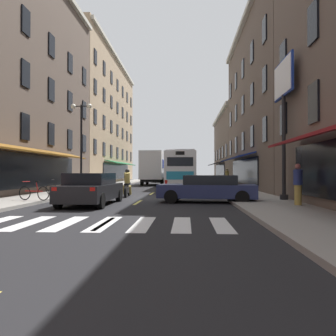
# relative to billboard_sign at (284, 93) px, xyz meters

# --- Properties ---
(ground_plane) EXTENTS (34.80, 80.00, 0.10)m
(ground_plane) POSITION_rel_billboard_sign_xyz_m (-7.05, 3.08, -5.33)
(ground_plane) COLOR black
(lane_centre_dashes) EXTENTS (0.14, 73.90, 0.01)m
(lane_centre_dashes) POSITION_rel_billboard_sign_xyz_m (-7.05, 2.83, -5.28)
(lane_centre_dashes) COLOR #DBCC4C
(lane_centre_dashes) RESTS_ON ground
(crosswalk_near) EXTENTS (7.10, 2.80, 0.01)m
(crosswalk_near) POSITION_rel_billboard_sign_xyz_m (-7.05, -6.92, -5.28)
(crosswalk_near) COLOR silver
(crosswalk_near) RESTS_ON ground
(sidewalk_left) EXTENTS (3.00, 80.00, 0.14)m
(sidewalk_left) POSITION_rel_billboard_sign_xyz_m (-12.95, 3.08, -5.21)
(sidewalk_left) COLOR gray
(sidewalk_left) RESTS_ON ground
(sidewalk_right) EXTENTS (3.00, 80.00, 0.14)m
(sidewalk_right) POSITION_rel_billboard_sign_xyz_m (-1.15, 3.08, -5.21)
(sidewalk_right) COLOR gray
(sidewalk_right) RESTS_ON ground
(storefront_row_left) EXTENTS (9.44, 79.90, 17.75)m
(storefront_row_left) POSITION_rel_billboard_sign_xyz_m (-18.43, 7.53, 2.45)
(storefront_row_left) COLOR brown
(storefront_row_left) RESTS_ON ground
(billboard_sign) EXTENTS (0.40, 2.80, 6.77)m
(billboard_sign) POSITION_rel_billboard_sign_xyz_m (0.00, 0.00, 0.00)
(billboard_sign) COLOR black
(billboard_sign) RESTS_ON sidewalk_right
(transit_bus) EXTENTS (2.75, 11.74, 3.32)m
(transit_bus) POSITION_rel_billboard_sign_xyz_m (-5.12, 15.39, -3.54)
(transit_bus) COLOR white
(transit_bus) RESTS_ON ground
(box_truck) EXTENTS (2.59, 7.10, 3.74)m
(box_truck) POSITION_rel_billboard_sign_xyz_m (-8.39, 21.03, -3.34)
(box_truck) COLOR white
(box_truck) RESTS_ON ground
(sedan_near) EXTENTS (1.97, 4.64, 1.41)m
(sedan_near) POSITION_rel_billboard_sign_xyz_m (-8.16, 31.44, -4.57)
(sedan_near) COLOR black
(sedan_near) RESTS_ON ground
(sedan_mid) EXTENTS (4.83, 2.43, 1.31)m
(sedan_mid) POSITION_rel_billboard_sign_xyz_m (-3.67, -0.17, -4.61)
(sedan_mid) COLOR navy
(sedan_mid) RESTS_ON ground
(sedan_far) EXTENTS (2.01, 4.76, 1.42)m
(sedan_far) POSITION_rel_billboard_sign_xyz_m (-8.95, -1.67, -4.56)
(sedan_far) COLOR black
(sedan_far) RESTS_ON ground
(motorcycle_rider) EXTENTS (0.62, 2.07, 1.66)m
(motorcycle_rider) POSITION_rel_billboard_sign_xyz_m (-8.21, 3.18, -4.58)
(motorcycle_rider) COLOR black
(motorcycle_rider) RESTS_ON ground
(bicycle_near) EXTENTS (1.71, 0.48, 0.91)m
(bicycle_near) POSITION_rel_billboard_sign_xyz_m (-12.13, 2.84, -4.78)
(bicycle_near) COLOR black
(bicycle_near) RESTS_ON sidewalk_left
(bicycle_mid) EXTENTS (1.67, 0.58, 0.91)m
(bicycle_mid) POSITION_rel_billboard_sign_xyz_m (-11.88, -1.06, -4.78)
(bicycle_mid) COLOR black
(bicycle_mid) RESTS_ON sidewalk_left
(pedestrian_near) EXTENTS (0.36, 0.50, 1.69)m
(pedestrian_near) POSITION_rel_billboard_sign_xyz_m (-0.84, 15.18, -4.25)
(pedestrian_near) COLOR navy
(pedestrian_near) RESTS_ON sidewalk_right
(pedestrian_mid) EXTENTS (0.36, 0.36, 1.67)m
(pedestrian_mid) POSITION_rel_billboard_sign_xyz_m (-0.21, -2.62, -4.29)
(pedestrian_mid) COLOR #B29947
(pedestrian_mid) RESTS_ON sidewalk_right
(street_lamp_twin) EXTENTS (1.42, 0.32, 5.94)m
(street_lamp_twin) POSITION_rel_billboard_sign_xyz_m (-11.78, 5.56, -1.88)
(street_lamp_twin) COLOR black
(street_lamp_twin) RESTS_ON sidewalk_left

